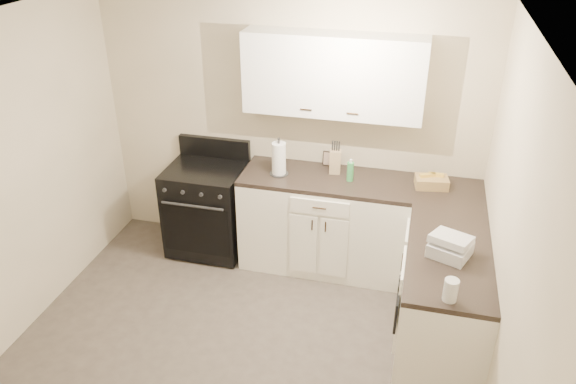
% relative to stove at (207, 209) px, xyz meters
% --- Properties ---
extents(floor, '(3.60, 3.60, 0.00)m').
position_rel_stove_xyz_m(floor, '(0.75, -1.48, -0.46)').
color(floor, '#473F38').
rests_on(floor, ground).
extents(ceiling, '(3.60, 3.60, 0.00)m').
position_rel_stove_xyz_m(ceiling, '(0.75, -1.48, 2.04)').
color(ceiling, white).
rests_on(ceiling, wall_back).
extents(wall_back, '(3.60, 0.00, 3.60)m').
position_rel_stove_xyz_m(wall_back, '(0.75, 0.32, 0.79)').
color(wall_back, beige).
rests_on(wall_back, ground).
extents(wall_right, '(0.00, 3.60, 3.60)m').
position_rel_stove_xyz_m(wall_right, '(2.55, -1.48, 0.79)').
color(wall_right, beige).
rests_on(wall_right, ground).
extents(base_cabinets_back, '(1.55, 0.60, 0.90)m').
position_rel_stove_xyz_m(base_cabinets_back, '(1.17, 0.02, -0.01)').
color(base_cabinets_back, white).
rests_on(base_cabinets_back, floor).
extents(base_cabinets_right, '(0.60, 1.90, 0.90)m').
position_rel_stove_xyz_m(base_cabinets_right, '(2.25, -0.63, -0.01)').
color(base_cabinets_right, white).
rests_on(base_cabinets_right, floor).
extents(countertop_back, '(1.55, 0.60, 0.04)m').
position_rel_stove_xyz_m(countertop_back, '(1.17, 0.02, 0.46)').
color(countertop_back, black).
rests_on(countertop_back, base_cabinets_back).
extents(countertop_right, '(0.60, 1.90, 0.04)m').
position_rel_stove_xyz_m(countertop_right, '(2.25, -0.63, 0.46)').
color(countertop_right, black).
rests_on(countertop_right, base_cabinets_right).
extents(upper_cabinets, '(1.55, 0.30, 0.70)m').
position_rel_stove_xyz_m(upper_cabinets, '(1.17, 0.18, 1.38)').
color(upper_cabinets, white).
rests_on(upper_cabinets, wall_back).
extents(stove, '(0.72, 0.62, 0.87)m').
position_rel_stove_xyz_m(stove, '(0.00, 0.00, 0.00)').
color(stove, black).
rests_on(stove, floor).
extents(knife_block, '(0.11, 0.10, 0.22)m').
position_rel_stove_xyz_m(knife_block, '(1.23, 0.14, 0.59)').
color(knife_block, tan).
rests_on(knife_block, countertop_back).
extents(paper_towel, '(0.14, 0.14, 0.30)m').
position_rel_stove_xyz_m(paper_towel, '(0.74, -0.01, 0.63)').
color(paper_towel, white).
rests_on(paper_towel, countertop_back).
extents(soap_bottle, '(0.07, 0.07, 0.18)m').
position_rel_stove_xyz_m(soap_bottle, '(1.38, 0.01, 0.57)').
color(soap_bottle, green).
rests_on(soap_bottle, countertop_back).
extents(picture_frame, '(0.11, 0.04, 0.14)m').
position_rel_stove_xyz_m(picture_frame, '(1.14, 0.28, 0.55)').
color(picture_frame, black).
rests_on(picture_frame, countertop_back).
extents(wicker_basket, '(0.30, 0.22, 0.09)m').
position_rel_stove_xyz_m(wicker_basket, '(2.09, 0.07, 0.53)').
color(wicker_basket, '#A6854E').
rests_on(wicker_basket, countertop_right).
extents(countertop_grill, '(0.34, 0.33, 0.10)m').
position_rel_stove_xyz_m(countertop_grill, '(2.24, -0.96, 0.53)').
color(countertop_grill, silver).
rests_on(countertop_grill, countertop_right).
extents(glass_jar, '(0.10, 0.10, 0.15)m').
position_rel_stove_xyz_m(glass_jar, '(2.24, -1.48, 0.56)').
color(glass_jar, silver).
rests_on(glass_jar, countertop_right).
extents(oven_mitt_near, '(0.02, 0.15, 0.26)m').
position_rel_stove_xyz_m(oven_mitt_near, '(1.93, -1.20, 0.07)').
color(oven_mitt_near, black).
rests_on(oven_mitt_near, base_cabinets_right).
extents(oven_mitt_far, '(0.02, 0.16, 0.27)m').
position_rel_stove_xyz_m(oven_mitt_far, '(1.93, -0.90, 0.00)').
color(oven_mitt_far, black).
rests_on(oven_mitt_far, base_cabinets_right).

